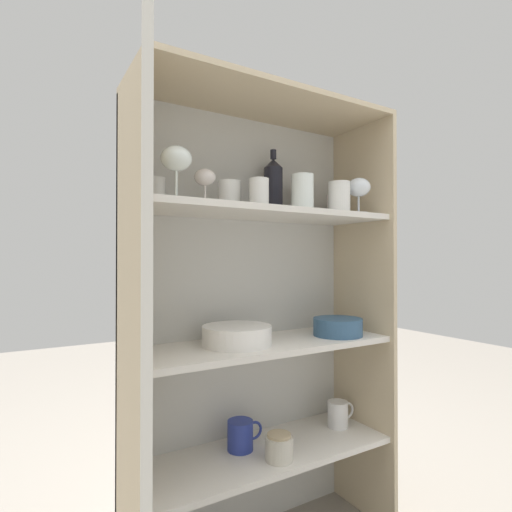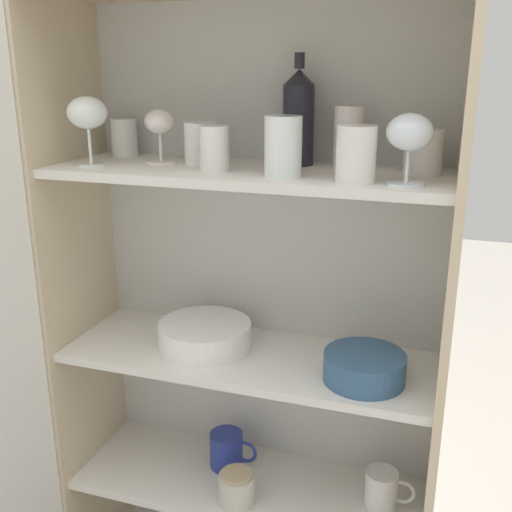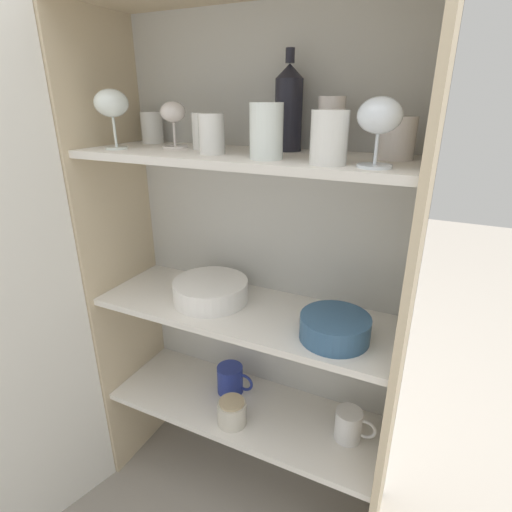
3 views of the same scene
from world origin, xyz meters
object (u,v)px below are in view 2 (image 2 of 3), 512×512
object	(u,v)px
mixing_bowl_large	(364,366)
storage_jar	(238,488)
wine_bottle	(298,117)
plate_stack_white	(205,335)
coffee_mug_primary	(227,450)

from	to	relation	value
mixing_bowl_large	storage_jar	world-z (taller)	mixing_bowl_large
wine_bottle	mixing_bowl_large	world-z (taller)	wine_bottle
wine_bottle	mixing_bowl_large	bearing A→B (deg)	-34.67
mixing_bowl_large	plate_stack_white	bearing A→B (deg)	173.65
mixing_bowl_large	coffee_mug_primary	bearing A→B (deg)	166.60
wine_bottle	plate_stack_white	world-z (taller)	wine_bottle
storage_jar	coffee_mug_primary	bearing A→B (deg)	121.01
wine_bottle	coffee_mug_primary	world-z (taller)	wine_bottle
storage_jar	wine_bottle	bearing A→B (deg)	62.53
plate_stack_white	mixing_bowl_large	distance (m)	0.39
coffee_mug_primary	plate_stack_white	bearing A→B (deg)	-132.11
plate_stack_white	mixing_bowl_large	xyz separation A→B (m)	(0.39, -0.04, 0.00)
wine_bottle	storage_jar	size ratio (longest dim) A/B	2.68
coffee_mug_primary	storage_jar	distance (m)	0.14
mixing_bowl_large	coffee_mug_primary	size ratio (longest dim) A/B	1.38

